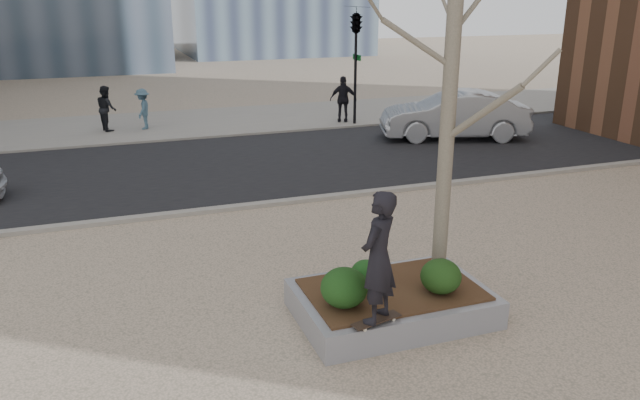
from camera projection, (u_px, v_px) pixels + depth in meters
name	position (u px, v px, depth m)	size (l,w,h in m)	color
ground	(333.00, 326.00, 9.72)	(120.00, 120.00, 0.00)	tan
street	(214.00, 167.00, 18.65)	(60.00, 8.00, 0.02)	black
far_sidewalk	(181.00, 123.00, 24.90)	(60.00, 6.00, 0.02)	gray
planter	(392.00, 303.00, 9.97)	(3.00, 2.00, 0.45)	gray
planter_mulch	(392.00, 289.00, 9.90)	(2.70, 1.70, 0.04)	#382314
sycamore_tree	(451.00, 73.00, 9.44)	(2.80, 2.80, 6.60)	gray
shrub_left	(344.00, 288.00, 9.24)	(0.71, 0.71, 0.60)	#163310
shrub_middle	(366.00, 273.00, 9.97)	(0.48, 0.48, 0.41)	#144015
shrub_right	(441.00, 276.00, 9.68)	(0.64, 0.64, 0.54)	#1B3912
skateboard	(376.00, 322.00, 8.89)	(0.78, 0.20, 0.07)	black
skateboarder	(378.00, 257.00, 8.57)	(0.70, 0.46, 1.92)	black
car_silver	(454.00, 115.00, 22.01)	(1.78, 5.09, 1.68)	gray
car_third	(607.00, 104.00, 25.69)	(1.71, 4.21, 1.22)	#51535D
pedestrian_a	(107.00, 108.00, 23.32)	(0.82, 0.64, 1.68)	black
pedestrian_b	(143.00, 109.00, 23.59)	(0.99, 0.57, 1.53)	#405F73
pedestrian_c	(343.00, 99.00, 24.84)	(1.07, 0.45, 1.82)	black
traffic_light_far	(355.00, 67.00, 24.14)	(0.60, 2.48, 4.50)	black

